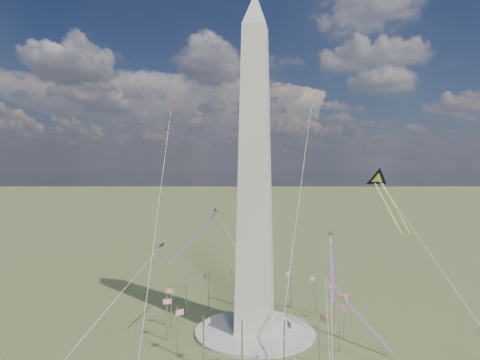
# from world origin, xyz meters

# --- Properties ---
(ground) EXTENTS (2000.00, 2000.00, 0.00)m
(ground) POSITION_xyz_m (0.00, 0.00, 0.00)
(ground) COLOR brown
(ground) RESTS_ON ground
(plaza) EXTENTS (36.00, 36.00, 0.80)m
(plaza) POSITION_xyz_m (0.00, 0.00, 0.40)
(plaza) COLOR #A49F96
(plaza) RESTS_ON ground
(washington_monument) EXTENTS (15.56, 15.56, 100.00)m
(washington_monument) POSITION_xyz_m (0.00, 0.00, 47.95)
(washington_monument) COLOR beige
(washington_monument) RESTS_ON plaza
(flagpole_ring) EXTENTS (54.40, 54.40, 13.00)m
(flagpole_ring) POSITION_xyz_m (-0.00, -0.00, 7.27)
(flagpole_ring) COLOR #AEB1B4
(flagpole_ring) RESTS_ON ground
(kite_delta_black) EXTENTS (9.60, 20.54, 16.73)m
(kite_delta_black) POSITION_xyz_m (36.14, 3.92, 45.35)
(kite_delta_black) COLOR black
(kite_delta_black) RESTS_ON ground
(kite_diamond_purple) EXTENTS (2.48, 3.24, 9.47)m
(kite_diamond_purple) POSITION_xyz_m (-30.57, 4.07, 23.56)
(kite_diamond_purple) COLOR #321663
(kite_diamond_purple) RESTS_ON ground
(kite_streamer_left) EXTENTS (1.78, 18.93, 13.00)m
(kite_streamer_left) POSITION_xyz_m (21.24, -19.02, 27.57)
(kite_streamer_left) COLOR red
(kite_streamer_left) RESTS_ON ground
(kite_streamer_mid) EXTENTS (10.55, 18.85, 14.13)m
(kite_streamer_mid) POSITION_xyz_m (-16.15, -1.81, 31.17)
(kite_streamer_mid) COLOR red
(kite_streamer_mid) RESTS_ON ground
(kite_streamer_right) EXTENTS (17.88, 18.26, 16.59)m
(kite_streamer_right) POSITION_xyz_m (26.53, -0.10, 11.31)
(kite_streamer_right) COLOR red
(kite_streamer_right) RESTS_ON ground
(kite_small_red) EXTENTS (1.29, 1.98, 4.84)m
(kite_small_red) POSITION_xyz_m (-36.10, 33.15, 73.32)
(kite_small_red) COLOR red
(kite_small_red) RESTS_ON ground
(kite_small_white) EXTENTS (1.08, 1.74, 3.97)m
(kite_small_white) POSITION_xyz_m (16.80, 42.44, 72.30)
(kite_small_white) COLOR silver
(kite_small_white) RESTS_ON ground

